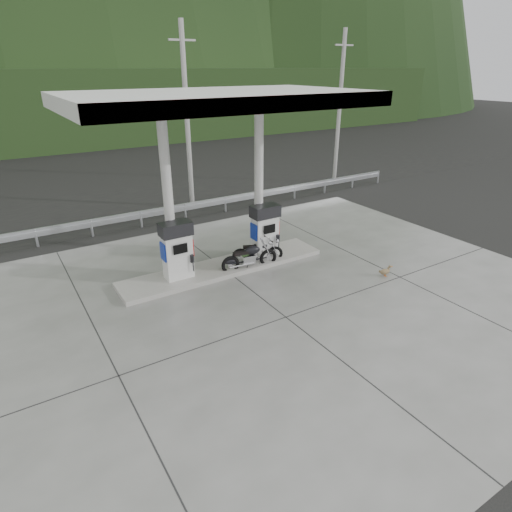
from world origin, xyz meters
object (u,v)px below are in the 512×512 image
motorcycle_left (250,257)px  gas_pump_left (177,250)px  motorcycle_right (258,252)px  gas_pump_right (265,231)px  duck (385,272)px

motorcycle_left → gas_pump_left: bearing=175.9°
motorcycle_right → motorcycle_left: bearing=-123.1°
gas_pump_right → duck: (2.53, -3.18, -0.90)m
gas_pump_left → gas_pump_right: size_ratio=1.00×
gas_pump_left → duck: 6.62m
motorcycle_left → duck: size_ratio=4.31×
motorcycle_right → gas_pump_right: bearing=37.9°
motorcycle_right → duck: motorcycle_right is taller
gas_pump_left → duck: gas_pump_left is taller
gas_pump_left → motorcycle_right: bearing=-1.9°
gas_pump_left → gas_pump_right: (3.20, 0.00, 0.00)m
gas_pump_right → motorcycle_left: gas_pump_right is taller
motorcycle_left → motorcycle_right: bearing=40.9°
motorcycle_left → motorcycle_right: size_ratio=1.13×
gas_pump_right → motorcycle_right: gas_pump_right is taller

